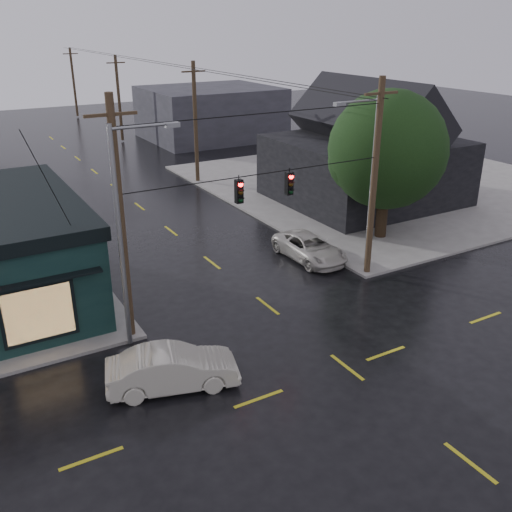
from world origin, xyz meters
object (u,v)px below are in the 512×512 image
utility_pole_ne (367,274)px  corner_tree (388,150)px  utility_pole_nw (132,336)px  sedan_cream (172,369)px  suv_silver (310,248)px

utility_pole_ne → corner_tree: bearing=41.5°
utility_pole_nw → sedan_cream: utility_pole_nw is taller
sedan_cream → utility_pole_ne: bearing=-55.6°
utility_pole_nw → suv_silver: size_ratio=2.04×
sedan_cream → suv_silver: bearing=-40.7°
utility_pole_ne → sedan_cream: (-12.86, -4.29, 0.79)m
utility_pole_nw → utility_pole_ne: (13.00, 0.00, 0.00)m
corner_tree → suv_silver: (-5.74, -0.57, -4.83)m
utility_pole_nw → sedan_cream: size_ratio=2.12×
utility_pole_nw → sedan_cream: (0.14, -4.29, 0.79)m
corner_tree → suv_silver: 7.52m
corner_tree → sedan_cream: bearing=-154.8°
utility_pole_nw → utility_pole_ne: size_ratio=1.00×
utility_pole_ne → suv_silver: size_ratio=2.04×
utility_pole_nw → corner_tree: bearing=12.3°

